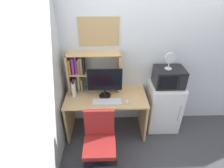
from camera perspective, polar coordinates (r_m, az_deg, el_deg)
name	(u,v)px	position (r m, az deg, el deg)	size (l,w,h in m)	color
wall_back	(181,57)	(3.30, 20.93, 7.89)	(6.40, 0.04, 2.60)	silver
wall_left	(23,132)	(1.86, -26.27, -13.28)	(0.04, 4.40, 2.60)	silver
desk	(106,107)	(3.14, -1.86, -7.24)	(1.34, 0.67, 0.78)	tan
hutch_bookshelf	(85,70)	(3.02, -8.45, 4.25)	(0.87, 0.25, 0.67)	tan
monitor	(105,81)	(2.85, -2.30, 0.86)	(0.55, 0.19, 0.50)	black
keyboard	(107,102)	(2.85, -1.64, -5.65)	(0.45, 0.16, 0.02)	silver
computer_mouse	(127,102)	(2.85, 4.81, -5.63)	(0.06, 0.11, 0.03)	silver
water_bottle	(74,90)	(3.00, -12.01, -1.72)	(0.07, 0.07, 0.26)	silver
mini_fridge	(163,107)	(3.41, 15.84, -6.85)	(0.56, 0.49, 0.92)	white
microwave	(169,77)	(3.09, 17.45, 2.10)	(0.47, 0.38, 0.30)	black
desk_fan	(170,60)	(2.94, 17.76, 7.28)	(0.17, 0.11, 0.27)	silver
desk_chair	(100,144)	(2.77, -3.85, -18.45)	(0.51, 0.51, 0.92)	black
wall_corkboard	(99,31)	(2.88, -4.22, 16.17)	(0.62, 0.02, 0.44)	tan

